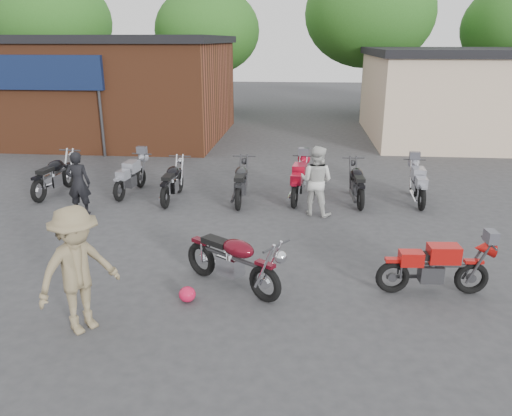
# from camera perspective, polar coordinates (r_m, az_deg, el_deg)

# --- Properties ---
(ground) EXTENTS (90.00, 90.00, 0.00)m
(ground) POSITION_cam_1_polar(r_m,az_deg,el_deg) (8.66, 0.88, -9.61)
(ground) COLOR #343436
(brick_building) EXTENTS (12.00, 8.00, 4.00)m
(brick_building) POSITION_cam_1_polar(r_m,az_deg,el_deg) (23.73, -18.89, 12.62)
(brick_building) COLOR brown
(brick_building) RESTS_ON ground
(stucco_building) EXTENTS (10.00, 8.00, 3.50)m
(stucco_building) POSITION_cam_1_polar(r_m,az_deg,el_deg) (24.06, 25.13, 11.35)
(stucco_building) COLOR #C7A68E
(stucco_building) RESTS_ON ground
(tree_0) EXTENTS (6.56, 6.56, 8.20)m
(tree_0) POSITION_cam_1_polar(r_m,az_deg,el_deg) (33.00, -21.84, 17.42)
(tree_0) COLOR #225316
(tree_0) RESTS_ON ground
(tree_1) EXTENTS (5.92, 5.92, 7.40)m
(tree_1) POSITION_cam_1_polar(r_m,az_deg,el_deg) (30.13, -5.52, 17.83)
(tree_1) COLOR #225316
(tree_1) RESTS_ON ground
(tree_2) EXTENTS (7.04, 7.04, 8.80)m
(tree_2) POSITION_cam_1_polar(r_m,az_deg,el_deg) (29.80, 12.70, 18.82)
(tree_2) COLOR #225316
(tree_2) RESTS_ON ground
(vintage_motorcycle) EXTENTS (2.08, 1.72, 1.19)m
(vintage_motorcycle) POSITION_cam_1_polar(r_m,az_deg,el_deg) (8.53, -2.63, -5.63)
(vintage_motorcycle) COLOR #540A15
(vintage_motorcycle) RESTS_ON ground
(sportbike) EXTENTS (1.86, 0.72, 1.06)m
(sportbike) POSITION_cam_1_polar(r_m,az_deg,el_deg) (8.93, 19.84, -6.12)
(sportbike) COLOR #B7120F
(sportbike) RESTS_ON ground
(helmet) EXTENTS (0.36, 0.36, 0.26)m
(helmet) POSITION_cam_1_polar(r_m,az_deg,el_deg) (8.40, -7.87, -9.74)
(helmet) COLOR #C1143A
(helmet) RESTS_ON ground
(person_dark) EXTENTS (0.61, 0.43, 1.58)m
(person_dark) POSITION_cam_1_polar(r_m,az_deg,el_deg) (12.90, -19.63, 2.69)
(person_dark) COLOR black
(person_dark) RESTS_ON ground
(person_light) EXTENTS (1.02, 0.92, 1.71)m
(person_light) POSITION_cam_1_polar(r_m,az_deg,el_deg) (12.20, 6.90, 3.10)
(person_light) COLOR silver
(person_light) RESTS_ON ground
(person_tan) EXTENTS (1.33, 1.42, 1.93)m
(person_tan) POSITION_cam_1_polar(r_m,az_deg,el_deg) (7.66, -19.70, -6.71)
(person_tan) COLOR #7E6E4E
(person_tan) RESTS_ON ground
(row_bike_0) EXTENTS (0.85, 2.10, 1.19)m
(row_bike_0) POSITION_cam_1_polar(r_m,az_deg,el_deg) (14.91, -22.08, 3.68)
(row_bike_0) COLOR black
(row_bike_0) RESTS_ON ground
(row_bike_1) EXTENTS (0.81, 1.92, 1.08)m
(row_bike_1) POSITION_cam_1_polar(r_m,az_deg,el_deg) (14.31, -14.17, 3.68)
(row_bike_1) COLOR gray
(row_bike_1) RESTS_ON ground
(row_bike_2) EXTENTS (0.67, 1.96, 1.13)m
(row_bike_2) POSITION_cam_1_polar(r_m,az_deg,el_deg) (13.52, -9.54, 3.25)
(row_bike_2) COLOR black
(row_bike_2) RESTS_ON ground
(row_bike_3) EXTENTS (0.71, 2.01, 1.16)m
(row_bike_3) POSITION_cam_1_polar(r_m,az_deg,el_deg) (13.22, -1.72, 3.20)
(row_bike_3) COLOR black
(row_bike_3) RESTS_ON ground
(row_bike_4) EXTENTS (0.89, 2.02, 1.14)m
(row_bike_4) POSITION_cam_1_polar(r_m,az_deg,el_deg) (13.40, 4.91, 3.31)
(row_bike_4) COLOR #B50F27
(row_bike_4) RESTS_ON ground
(row_bike_5) EXTENTS (0.74, 1.96, 1.12)m
(row_bike_5) POSITION_cam_1_polar(r_m,az_deg,el_deg) (13.45, 11.46, 3.02)
(row_bike_5) COLOR black
(row_bike_5) RESTS_ON ground
(row_bike_6) EXTENTS (0.69, 1.89, 1.08)m
(row_bike_6) POSITION_cam_1_polar(r_m,az_deg,el_deg) (13.82, 18.04, 2.81)
(row_bike_6) COLOR gray
(row_bike_6) RESTS_ON ground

